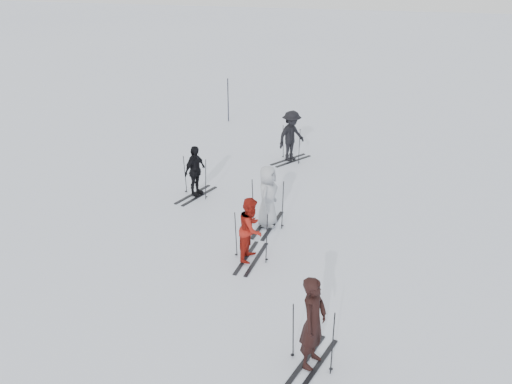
{
  "coord_description": "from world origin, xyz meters",
  "views": [
    {
      "loc": [
        3.59,
        -12.23,
        6.89
      ],
      "look_at": [
        0.0,
        1.0,
        1.0
      ],
      "focal_mm": 40.0,
      "sensor_mm": 36.0,
      "label": 1
    }
  ],
  "objects_px": {
    "skier_near_dark": "(313,324)",
    "skier_uphill_far": "(291,137)",
    "skier_grey": "(268,197)",
    "skier_uphill_left": "(195,172)",
    "piste_marker": "(228,100)",
    "skier_red": "(251,230)"
  },
  "relations": [
    {
      "from": "skier_near_dark",
      "to": "skier_grey",
      "type": "xyz_separation_m",
      "value": [
        -2.12,
        5.2,
        -0.04
      ]
    },
    {
      "from": "skier_uphill_left",
      "to": "skier_uphill_far",
      "type": "xyz_separation_m",
      "value": [
        2.12,
        3.76,
        0.11
      ]
    },
    {
      "from": "skier_near_dark",
      "to": "piste_marker",
      "type": "relative_size",
      "value": 0.95
    },
    {
      "from": "skier_uphill_left",
      "to": "piste_marker",
      "type": "height_order",
      "value": "piste_marker"
    },
    {
      "from": "skier_grey",
      "to": "skier_uphill_left",
      "type": "distance_m",
      "value": 2.91
    },
    {
      "from": "skier_near_dark",
      "to": "skier_uphill_far",
      "type": "xyz_separation_m",
      "value": [
        -2.57,
        10.33,
        0.0
      ]
    },
    {
      "from": "skier_near_dark",
      "to": "skier_uphill_far",
      "type": "relative_size",
      "value": 1.0
    },
    {
      "from": "skier_uphill_left",
      "to": "piste_marker",
      "type": "xyz_separation_m",
      "value": [
        -1.5,
        7.91,
        0.15
      ]
    },
    {
      "from": "piste_marker",
      "to": "skier_grey",
      "type": "bearing_deg",
      "value": -66.34
    },
    {
      "from": "piste_marker",
      "to": "skier_near_dark",
      "type": "bearing_deg",
      "value": -66.86
    },
    {
      "from": "skier_near_dark",
      "to": "skier_grey",
      "type": "relative_size",
      "value": 1.05
    },
    {
      "from": "skier_near_dark",
      "to": "piste_marker",
      "type": "distance_m",
      "value": 15.75
    },
    {
      "from": "skier_red",
      "to": "piste_marker",
      "type": "height_order",
      "value": "piste_marker"
    },
    {
      "from": "skier_uphill_left",
      "to": "piste_marker",
      "type": "relative_size",
      "value": 0.83
    },
    {
      "from": "skier_red",
      "to": "piste_marker",
      "type": "bearing_deg",
      "value": 22.98
    },
    {
      "from": "skier_uphill_far",
      "to": "piste_marker",
      "type": "height_order",
      "value": "piste_marker"
    },
    {
      "from": "skier_red",
      "to": "skier_uphill_far",
      "type": "relative_size",
      "value": 0.89
    },
    {
      "from": "skier_uphill_far",
      "to": "skier_uphill_left",
      "type": "bearing_deg",
      "value": -177.18
    },
    {
      "from": "skier_grey",
      "to": "skier_uphill_left",
      "type": "relative_size",
      "value": 1.08
    },
    {
      "from": "skier_uphill_far",
      "to": "skier_red",
      "type": "bearing_deg",
      "value": -143.55
    },
    {
      "from": "skier_uphill_far",
      "to": "skier_grey",
      "type": "bearing_deg",
      "value": -142.76
    },
    {
      "from": "skier_uphill_far",
      "to": "piste_marker",
      "type": "distance_m",
      "value": 5.51
    }
  ]
}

